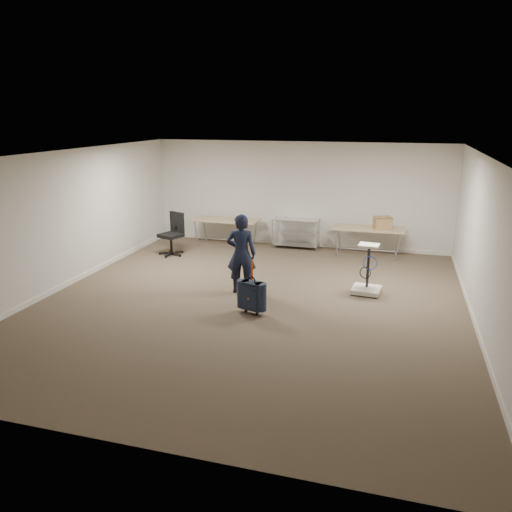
% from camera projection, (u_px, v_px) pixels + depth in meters
% --- Properties ---
extents(ground, '(9.00, 9.00, 0.00)m').
position_uv_depth(ground, '(251.00, 302.00, 9.61)').
color(ground, '#4B3C2E').
rests_on(ground, ground).
extents(room_shell, '(8.00, 9.00, 9.00)m').
position_uv_depth(room_shell, '(269.00, 278.00, 10.87)').
color(room_shell, beige).
rests_on(room_shell, ground).
extents(folding_table_left, '(1.80, 0.75, 0.73)m').
position_uv_depth(folding_table_left, '(226.00, 221.00, 13.58)').
color(folding_table_left, tan).
rests_on(folding_table_left, ground).
extents(folding_table_right, '(1.80, 0.75, 0.73)m').
position_uv_depth(folding_table_right, '(368.00, 230.00, 12.57)').
color(folding_table_right, tan).
rests_on(folding_table_right, ground).
extents(wire_shelf, '(1.22, 0.47, 0.80)m').
position_uv_depth(wire_shelf, '(296.00, 232.00, 13.37)').
color(wire_shelf, silver).
rests_on(wire_shelf, ground).
extents(person, '(0.65, 0.48, 1.62)m').
position_uv_depth(person, '(241.00, 254.00, 9.93)').
color(person, black).
rests_on(person, ground).
extents(suitcase, '(0.41, 0.30, 1.02)m').
position_uv_depth(suitcase, '(252.00, 296.00, 8.97)').
color(suitcase, black).
rests_on(suitcase, ground).
extents(office_chair, '(0.66, 0.67, 1.08)m').
position_uv_depth(office_chair, '(172.00, 242.00, 12.77)').
color(office_chair, black).
rests_on(office_chair, ground).
extents(equipment_cart, '(0.60, 0.60, 1.02)m').
position_uv_depth(equipment_cart, '(367.00, 280.00, 10.04)').
color(equipment_cart, silver).
rests_on(equipment_cart, ground).
extents(cardboard_box, '(0.50, 0.43, 0.31)m').
position_uv_depth(cardboard_box, '(383.00, 223.00, 12.36)').
color(cardboard_box, '#A4834C').
rests_on(cardboard_box, folding_table_right).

